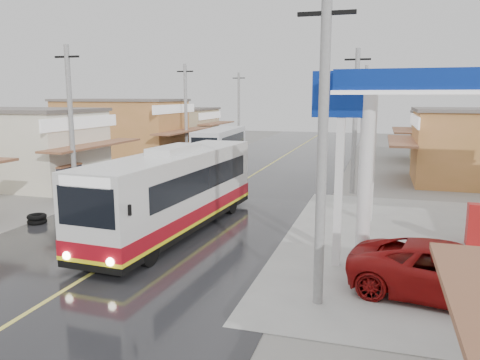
# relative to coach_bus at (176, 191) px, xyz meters

# --- Properties ---
(ground) EXTENTS (120.00, 120.00, 0.00)m
(ground) POSITION_rel_coach_bus_xyz_m (-0.62, -5.14, -1.68)
(ground) COLOR slate
(ground) RESTS_ON ground
(road) EXTENTS (12.00, 90.00, 0.02)m
(road) POSITION_rel_coach_bus_xyz_m (-0.62, 9.86, -1.67)
(road) COLOR black
(road) RESTS_ON ground
(centre_line) EXTENTS (0.15, 90.00, 0.01)m
(centre_line) POSITION_rel_coach_bus_xyz_m (-0.62, 9.86, -1.66)
(centre_line) COLOR #D8CC4C
(centre_line) RESTS_ON road
(shopfronts_left) EXTENTS (11.00, 44.00, 5.20)m
(shopfronts_left) POSITION_rel_coach_bus_xyz_m (-13.62, 12.86, -1.68)
(shopfronts_left) COLOR tan
(shopfronts_left) RESTS_ON ground
(utility_poles_left) EXTENTS (1.60, 50.00, 8.00)m
(utility_poles_left) POSITION_rel_coach_bus_xyz_m (-7.62, 10.86, -1.68)
(utility_poles_left) COLOR gray
(utility_poles_left) RESTS_ON ground
(utility_poles_right) EXTENTS (1.60, 36.00, 8.00)m
(utility_poles_right) POSITION_rel_coach_bus_xyz_m (6.38, 9.86, -1.68)
(utility_poles_right) COLOR gray
(utility_poles_right) RESTS_ON ground
(coach_bus) EXTENTS (3.16, 11.29, 3.49)m
(coach_bus) POSITION_rel_coach_bus_xyz_m (0.00, 0.00, 0.00)
(coach_bus) COLOR silver
(coach_bus) RESTS_ON road
(second_bus) EXTENTS (2.82, 8.65, 2.83)m
(second_bus) POSITION_rel_coach_bus_xyz_m (-4.56, 18.54, -0.16)
(second_bus) COLOR silver
(second_bus) RESTS_ON road
(jeepney) EXTENTS (5.79, 3.45, 1.51)m
(jeepney) POSITION_rel_coach_bus_xyz_m (9.80, -3.84, -0.93)
(jeepney) COLOR maroon
(jeepney) RESTS_ON ground
(cyclist) EXTENTS (1.21, 2.11, 2.16)m
(cyclist) POSITION_rel_coach_bus_xyz_m (-3.59, 3.73, -0.97)
(cyclist) COLOR black
(cyclist) RESTS_ON ground
(tricycle_near) EXTENTS (1.44, 2.13, 1.62)m
(tricycle_near) POSITION_rel_coach_bus_xyz_m (-9.44, 5.25, -0.76)
(tricycle_near) COLOR #26262D
(tricycle_near) RESTS_ON ground
(tyre_stack) EXTENTS (0.82, 0.82, 0.42)m
(tyre_stack) POSITION_rel_coach_bus_xyz_m (-6.28, -0.70, -1.47)
(tyre_stack) COLOR black
(tyre_stack) RESTS_ON ground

